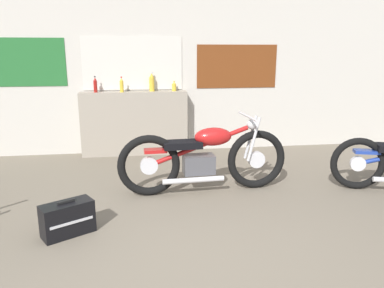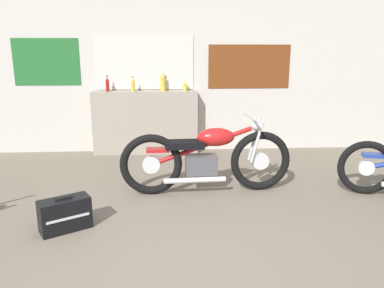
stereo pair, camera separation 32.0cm
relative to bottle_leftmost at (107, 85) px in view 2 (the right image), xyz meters
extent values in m
plane|color=#706656|center=(1.09, -3.58, -1.16)|extent=(24.00, 24.00, 0.00)
cube|color=beige|center=(1.09, 0.19, 0.24)|extent=(10.00, 0.06, 2.80)
cube|color=silver|center=(0.60, 0.15, 0.34)|extent=(1.56, 0.01, 0.80)
cube|color=beige|center=(0.60, 0.15, 0.34)|extent=(1.62, 0.01, 0.86)
cube|color=brown|center=(2.36, 0.15, 0.27)|extent=(1.38, 0.01, 0.72)
cube|color=#23662D|center=(-0.99, 0.15, 0.36)|extent=(1.07, 0.01, 0.75)
cube|color=gray|center=(0.60, 0.01, -0.64)|extent=(1.74, 0.28, 1.05)
cylinder|color=maroon|center=(0.00, 0.00, -0.02)|extent=(0.06, 0.06, 0.19)
cone|color=maroon|center=(0.00, 0.00, 0.10)|extent=(0.05, 0.05, 0.05)
cylinder|color=black|center=(0.00, 0.00, 0.13)|extent=(0.02, 0.02, 0.02)
cylinder|color=gold|center=(0.42, -0.04, -0.03)|extent=(0.06, 0.06, 0.18)
cone|color=gold|center=(0.42, -0.04, 0.09)|extent=(0.05, 0.05, 0.05)
cylinder|color=red|center=(0.42, -0.04, 0.12)|extent=(0.02, 0.02, 0.02)
cylinder|color=gold|center=(0.90, 0.06, 0.00)|extent=(0.09, 0.09, 0.23)
cone|color=gold|center=(0.90, 0.06, 0.15)|extent=(0.07, 0.07, 0.06)
cylinder|color=silver|center=(0.90, 0.06, 0.19)|extent=(0.03, 0.03, 0.03)
cylinder|color=gold|center=(1.27, 0.03, -0.06)|extent=(0.07, 0.07, 0.12)
cone|color=gold|center=(1.27, 0.03, 0.02)|extent=(0.06, 0.06, 0.03)
cylinder|color=gold|center=(1.27, 0.03, 0.04)|extent=(0.03, 0.03, 0.01)
torus|color=black|center=(2.11, -1.84, -0.79)|extent=(0.75, 0.13, 0.75)
cylinder|color=silver|center=(2.11, -1.84, -0.79)|extent=(0.21, 0.08, 0.21)
torus|color=black|center=(0.77, -1.91, -0.79)|extent=(0.75, 0.13, 0.75)
cylinder|color=silver|center=(0.77, -1.91, -0.79)|extent=(0.21, 0.08, 0.21)
cube|color=#4C4C51|center=(1.38, -1.88, -0.81)|extent=(0.39, 0.24, 0.23)
cylinder|color=#B21919|center=(1.38, -1.88, -0.58)|extent=(1.23, 0.12, 0.47)
ellipsoid|color=#B21919|center=(1.55, -1.87, -0.47)|extent=(0.47, 0.26, 0.22)
cube|color=black|center=(1.18, -1.89, -0.55)|extent=(0.47, 0.26, 0.08)
cube|color=#B21919|center=(0.85, -1.90, -0.61)|extent=(0.28, 0.15, 0.04)
cylinder|color=silver|center=(2.04, -1.78, -0.51)|extent=(0.17, 0.04, 0.55)
cylinder|color=silver|center=(2.05, -1.90, -0.51)|extent=(0.17, 0.04, 0.55)
cylinder|color=silver|center=(1.98, -1.85, -0.23)|extent=(0.06, 0.64, 0.03)
sphere|color=silver|center=(2.04, -1.84, -0.33)|extent=(0.13, 0.13, 0.13)
cylinder|color=silver|center=(1.29, -2.02, -0.96)|extent=(0.74, 0.10, 0.06)
torus|color=black|center=(3.36, -2.06, -0.83)|extent=(0.66, 0.27, 0.66)
cylinder|color=silver|center=(3.36, -2.06, -0.83)|extent=(0.19, 0.11, 0.18)
cube|color=navy|center=(3.44, -2.08, -0.67)|extent=(0.32, 0.22, 0.04)
cube|color=black|center=(-0.03, -2.80, -1.00)|extent=(0.52, 0.42, 0.32)
cube|color=silver|center=(0.03, -2.89, -1.00)|extent=(0.35, 0.21, 0.02)
cube|color=black|center=(-0.03, -2.80, -0.83)|extent=(0.16, 0.10, 0.02)
camera|label=1|loc=(0.68, -6.18, 0.54)|focal=35.00mm
camera|label=2|loc=(0.99, -6.21, 0.54)|focal=35.00mm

